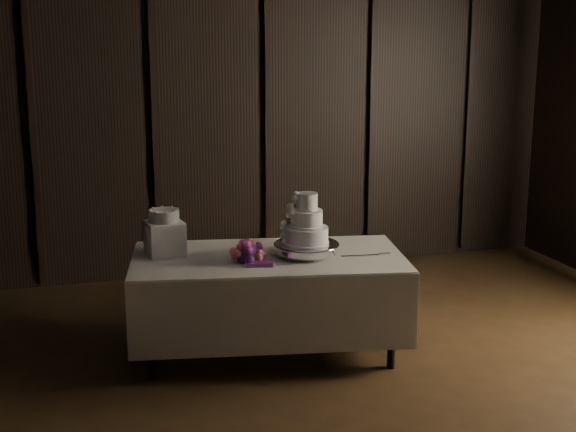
{
  "coord_description": "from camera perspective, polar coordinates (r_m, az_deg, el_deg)",
  "views": [
    {
      "loc": [
        -2.02,
        -4.13,
        2.37
      ],
      "look_at": [
        -0.42,
        1.35,
        1.05
      ],
      "focal_mm": 50.0,
      "sensor_mm": 36.0,
      "label": 1
    }
  ],
  "objects": [
    {
      "name": "display_table",
      "position": [
        5.99,
        -1.38,
        -6.0
      ],
      "size": [
        2.14,
        1.37,
        0.76
      ],
      "rotation": [
        0.0,
        0.0,
        -0.18
      ],
      "color": "beige",
      "rests_on": "ground"
    },
    {
      "name": "cake_knife",
      "position": [
        5.89,
        5.13,
        -2.83
      ],
      "size": [
        0.37,
        0.07,
        0.01
      ],
      "primitive_type": "cube",
      "rotation": [
        0.0,
        0.0,
        -0.13
      ],
      "color": "silver",
      "rests_on": "display_table"
    },
    {
      "name": "wedding_cake",
      "position": [
        5.81,
        1.12,
        -0.62
      ],
      "size": [
        0.35,
        0.32,
        0.38
      ],
      "rotation": [
        0.0,
        0.0,
        -0.05
      ],
      "color": "white",
      "rests_on": "cake_stand"
    },
    {
      "name": "cake_stand",
      "position": [
        5.88,
        1.32,
        -2.41
      ],
      "size": [
        0.49,
        0.49,
        0.09
      ],
      "primitive_type": "cylinder",
      "rotation": [
        0.0,
        0.0,
        0.01
      ],
      "color": "silver",
      "rests_on": "display_table"
    },
    {
      "name": "room",
      "position": [
        4.67,
        9.6,
        2.13
      ],
      "size": [
        6.08,
        7.08,
        3.08
      ],
      "color": "black",
      "rests_on": "ground"
    },
    {
      "name": "small_cake",
      "position": [
        5.91,
        -8.81,
        0.02
      ],
      "size": [
        0.28,
        0.28,
        0.09
      ],
      "primitive_type": "cylinder",
      "rotation": [
        0.0,
        0.0,
        0.35
      ],
      "color": "white",
      "rests_on": "box_pedestal"
    },
    {
      "name": "box_pedestal",
      "position": [
        5.95,
        -8.76,
        -1.57
      ],
      "size": [
        0.29,
        0.29,
        0.25
      ],
      "primitive_type": "cube",
      "rotation": [
        0.0,
        0.0,
        0.13
      ],
      "color": "white",
      "rests_on": "display_table"
    },
    {
      "name": "bouquet",
      "position": [
        5.73,
        -2.88,
        -2.6
      ],
      "size": [
        0.39,
        0.47,
        0.2
      ],
      "primitive_type": null,
      "rotation": [
        0.0,
        0.0,
        -0.22
      ],
      "color": "#DE5175",
      "rests_on": "display_table"
    }
  ]
}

